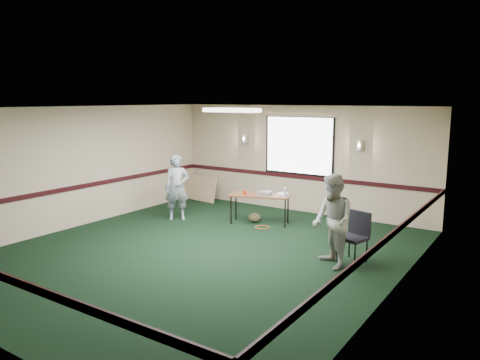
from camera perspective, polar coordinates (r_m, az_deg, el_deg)
The scene contains 13 objects.
ground at distance 8.96m, azimuth -4.68°, elevation -8.78°, with size 8.00×8.00×0.00m, color black.
room_shell at distance 10.32m, azimuth 2.55°, elevation 2.73°, with size 8.00×8.02×8.00m.
folding_table at distance 10.78m, azimuth 2.42°, elevation -2.05°, with size 1.47×0.96×0.68m.
projector at distance 10.69m, azimuth 3.04°, elevation -1.63°, with size 0.29×0.24×0.10m, color gray.
game_console at distance 10.73m, azimuth 5.24°, elevation -1.72°, with size 0.22×0.18×0.06m, color white.
red_cup at distance 10.72m, azimuth 0.59°, elevation -1.55°, with size 0.07×0.07×0.11m, color #AF210B.
water_bottle at distance 10.57m, azimuth 5.53°, elevation -1.48°, with size 0.06×0.06×0.21m, color #8EBAE8.
duffel_bag at distance 10.99m, azimuth 1.79°, elevation -4.61°, with size 0.31×0.24×0.22m, color #403D25.
cable_coil at distance 10.59m, azimuth 2.73°, elevation -5.76°, with size 0.32×0.32×0.02m, color #D9561B.
folded_table at distance 13.41m, azimuth -5.20°, elevation -0.94°, with size 1.38×0.06×0.71m, color tan.
conference_chair at distance 8.59m, azimuth 13.92°, elevation -6.23°, with size 0.53×0.54×0.89m.
person_left at distance 11.22m, azimuth -7.69°, elevation -0.90°, with size 0.57×0.37×1.56m, color #46679B.
person_right at distance 8.13m, azimuth 11.22°, elevation -4.96°, with size 0.78×0.61×1.61m, color #7799BA.
Camera 1 is at (5.30, -6.63, 2.86)m, focal length 35.00 mm.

